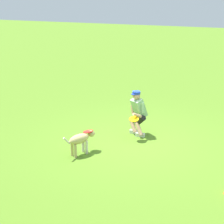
{
  "coord_description": "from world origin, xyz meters",
  "views": [
    {
      "loc": [
        -2.64,
        8.91,
        4.05
      ],
      "look_at": [
        0.55,
        0.3,
        0.9
      ],
      "focal_mm": 59.59,
      "sensor_mm": 36.0,
      "label": 1
    }
  ],
  "objects_px": {
    "dog": "(81,139)",
    "person": "(138,112)",
    "frisbee_held": "(134,119)",
    "frisbee_flying": "(88,131)"
  },
  "relations": [
    {
      "from": "person",
      "to": "frisbee_flying",
      "type": "height_order",
      "value": "person"
    },
    {
      "from": "dog",
      "to": "person",
      "type": "bearing_deg",
      "value": -0.44
    },
    {
      "from": "dog",
      "to": "frisbee_held",
      "type": "xyz_separation_m",
      "value": [
        -0.97,
        -1.32,
        0.21
      ]
    },
    {
      "from": "frisbee_flying",
      "to": "frisbee_held",
      "type": "distance_m",
      "value": 1.39
    },
    {
      "from": "frisbee_held",
      "to": "person",
      "type": "bearing_deg",
      "value": -88.42
    },
    {
      "from": "frisbee_flying",
      "to": "frisbee_held",
      "type": "xyz_separation_m",
      "value": [
        -0.89,
        -1.06,
        0.09
      ]
    },
    {
      "from": "person",
      "to": "frisbee_held",
      "type": "distance_m",
      "value": 0.4
    },
    {
      "from": "person",
      "to": "frisbee_flying",
      "type": "bearing_deg",
      "value": 5.5
    },
    {
      "from": "person",
      "to": "dog",
      "type": "height_order",
      "value": "person"
    },
    {
      "from": "dog",
      "to": "frisbee_held",
      "type": "relative_size",
      "value": 3.4
    }
  ]
}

